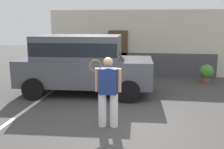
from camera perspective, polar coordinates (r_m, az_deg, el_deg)
The scene contains 6 objects.
ground_plane at distance 6.44m, azimuth 2.99°, elevation -11.49°, with size 40.00×40.00×0.00m, color #423F3D.
parking_stripe_0 at distance 8.57m, azimuth -16.40°, elevation -5.98°, with size 0.12×4.40×0.01m, color silver.
house_frontage at distance 12.41m, azimuth 5.80°, elevation 6.49°, with size 8.47×0.40×3.04m.
parked_suv at distance 9.15m, azimuth -6.49°, elevation 2.87°, with size 4.69×2.34×2.05m.
tennis_player_man at distance 6.21m, azimuth -0.90°, elevation -3.64°, with size 0.77×0.28×1.71m.
potted_plant_by_porch at distance 11.54m, azimuth 20.02°, elevation 0.41°, with size 0.57×0.57×0.76m.
Camera 1 is at (0.53, -5.90, 2.53)m, focal length 41.65 mm.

